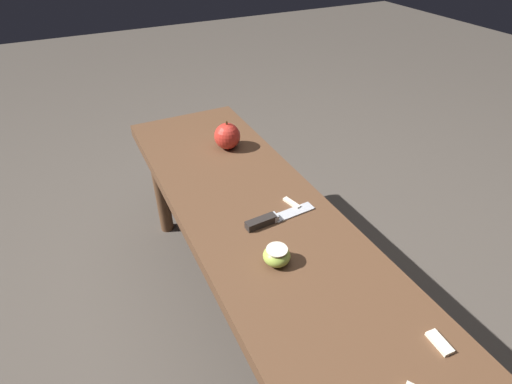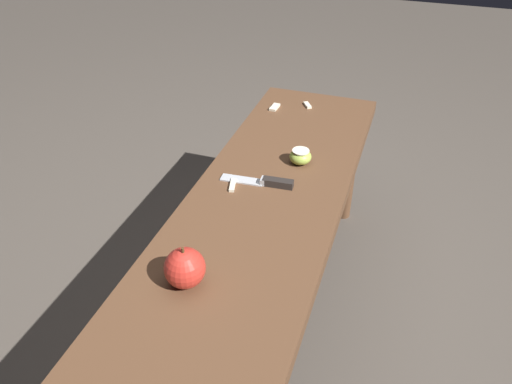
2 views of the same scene
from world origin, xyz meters
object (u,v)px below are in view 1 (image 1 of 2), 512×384
Objects in this scene: wooden_bench at (258,231)px; knife at (271,219)px; apple_cut at (277,255)px; apple_whole at (227,136)px.

wooden_bench is 0.09m from knife.
knife is 3.21× the size of apple_cut.
apple_cut is (-0.18, 0.04, 0.09)m from wooden_bench.
knife is 0.14m from apple_cut.
knife is 0.40m from apple_whole.
wooden_bench is 13.65× the size of apple_whole.
apple_cut is (-0.13, 0.06, 0.01)m from knife.
apple_cut is (-0.53, 0.10, -0.02)m from apple_whole.
knife is at bearing 172.87° from apple_whole.
apple_whole is at bearing -11.18° from apple_cut.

